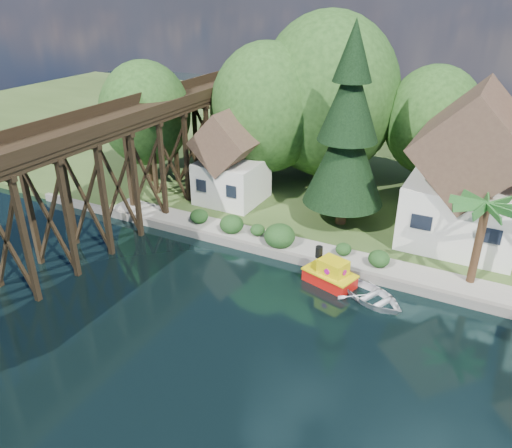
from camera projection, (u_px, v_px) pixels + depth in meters
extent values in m
plane|color=black|center=(276.00, 340.00, 26.68)|extent=(140.00, 140.00, 0.00)
cube|color=#2F481D|center=(411.00, 157.00, 53.71)|extent=(140.00, 52.00, 0.50)
cube|color=slate|center=(388.00, 282.00, 31.27)|extent=(60.00, 0.40, 0.62)
cube|color=gray|center=(425.00, 277.00, 31.39)|extent=(50.00, 2.60, 0.06)
cube|color=black|center=(5.00, 235.00, 29.01)|extent=(4.00, 0.36, 8.00)
cube|color=black|center=(49.00, 214.00, 31.56)|extent=(4.00, 0.36, 8.00)
cube|color=black|center=(86.00, 197.00, 34.12)|extent=(4.00, 0.36, 8.00)
cube|color=black|center=(118.00, 182.00, 36.67)|extent=(4.00, 0.36, 8.00)
cube|color=black|center=(145.00, 169.00, 39.23)|extent=(4.00, 0.36, 8.00)
cube|color=black|center=(170.00, 158.00, 41.78)|extent=(4.00, 0.36, 8.00)
cube|color=black|center=(191.00, 147.00, 44.33)|extent=(4.00, 0.36, 8.00)
cube|color=black|center=(210.00, 138.00, 46.89)|extent=(4.00, 0.36, 8.00)
cube|color=black|center=(228.00, 130.00, 49.44)|extent=(4.00, 0.36, 8.00)
cube|color=black|center=(243.00, 123.00, 51.99)|extent=(4.00, 0.36, 8.00)
cube|color=black|center=(88.00, 126.00, 35.31)|extent=(0.35, 44.00, 0.35)
cube|color=black|center=(126.00, 132.00, 33.86)|extent=(0.35, 44.00, 0.35)
cube|color=black|center=(106.00, 125.00, 34.45)|extent=(4.00, 44.00, 0.30)
cube|color=black|center=(83.00, 114.00, 35.04)|extent=(0.12, 44.00, 0.80)
cube|color=black|center=(128.00, 121.00, 33.38)|extent=(0.12, 44.00, 0.80)
cube|color=silver|center=(462.00, 209.00, 35.35)|extent=(7.50, 8.00, 4.50)
cube|color=#4C3428|center=(476.00, 141.00, 33.18)|extent=(7.64, 8.64, 7.64)
cube|color=black|center=(421.00, 222.00, 32.90)|extent=(1.35, 0.08, 1.00)
cube|color=black|center=(490.00, 236.00, 31.15)|extent=(1.35, 0.08, 1.00)
cube|color=silver|center=(232.00, 181.00, 41.83)|extent=(5.00, 5.00, 3.50)
cube|color=#4C3428|center=(231.00, 139.00, 40.28)|extent=(5.09, 5.40, 5.09)
cube|color=black|center=(201.00, 186.00, 40.31)|extent=(0.90, 0.08, 1.00)
cube|color=black|center=(231.00, 192.00, 39.15)|extent=(0.90, 0.08, 1.00)
cylinder|color=#382314|center=(266.00, 161.00, 44.79)|extent=(0.50, 0.50, 4.50)
ellipsoid|color=#1E4117|center=(267.00, 108.00, 42.71)|extent=(4.40, 4.40, 5.06)
cylinder|color=#382314|center=(324.00, 153.00, 46.22)|extent=(0.50, 0.50, 4.95)
ellipsoid|color=#1E4117|center=(328.00, 96.00, 43.94)|extent=(5.00, 5.00, 5.75)
cylinder|color=#382314|center=(425.00, 169.00, 43.49)|extent=(0.50, 0.50, 4.05)
ellipsoid|color=#1E4117|center=(433.00, 121.00, 41.62)|extent=(4.00, 4.00, 4.60)
cylinder|color=#382314|center=(150.00, 160.00, 45.84)|extent=(0.50, 0.50, 4.05)
ellipsoid|color=#1E4117|center=(145.00, 114.00, 43.97)|extent=(4.00, 4.00, 4.60)
ellipsoid|color=#173A15|center=(232.00, 223.00, 36.79)|extent=(1.98, 1.98, 1.53)
ellipsoid|color=#173A15|center=(257.00, 229.00, 36.27)|extent=(1.54, 1.54, 1.19)
ellipsoid|color=#173A15|center=(280.00, 234.00, 34.93)|extent=(2.20, 2.20, 1.70)
ellipsoid|color=#173A15|center=(199.00, 215.00, 38.23)|extent=(1.76, 1.76, 1.36)
ellipsoid|color=#173A15|center=(344.00, 248.00, 33.66)|extent=(1.54, 1.54, 1.19)
ellipsoid|color=#173A15|center=(379.00, 257.00, 32.35)|extent=(1.76, 1.76, 1.36)
cylinder|color=#382314|center=(342.00, 207.00, 37.94)|extent=(0.82, 0.82, 2.72)
cone|color=black|center=(346.00, 155.00, 36.15)|extent=(5.99, 5.99, 7.26)
cone|color=black|center=(350.00, 98.00, 34.37)|extent=(4.35, 4.35, 5.90)
cone|color=black|center=(354.00, 50.00, 32.98)|extent=(2.72, 2.72, 4.08)
cylinder|color=#382314|center=(478.00, 247.00, 29.84)|extent=(0.49, 0.49, 4.94)
ellipsoid|color=#1B531F|center=(487.00, 206.00, 28.66)|extent=(5.36, 5.36, 1.12)
cube|color=#BA110C|center=(330.00, 279.00, 31.51)|extent=(3.49, 2.50, 0.84)
cube|color=#DBC30B|center=(330.00, 273.00, 31.32)|extent=(3.62, 2.63, 0.10)
cube|color=#DBC30B|center=(333.00, 268.00, 30.99)|extent=(1.97, 1.68, 1.05)
cylinder|color=black|center=(319.00, 252.00, 31.41)|extent=(0.46, 0.46, 0.73)
cylinder|color=#B10D83|center=(327.00, 272.00, 30.57)|extent=(0.39, 0.19, 0.38)
cylinder|color=#B10D83|center=(339.00, 264.00, 31.41)|extent=(0.39, 0.19, 0.38)
cylinder|color=#B10D83|center=(344.00, 273.00, 30.47)|extent=(0.19, 0.39, 0.38)
imported|color=silver|center=(373.00, 295.00, 29.73)|extent=(5.11, 4.53, 0.88)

